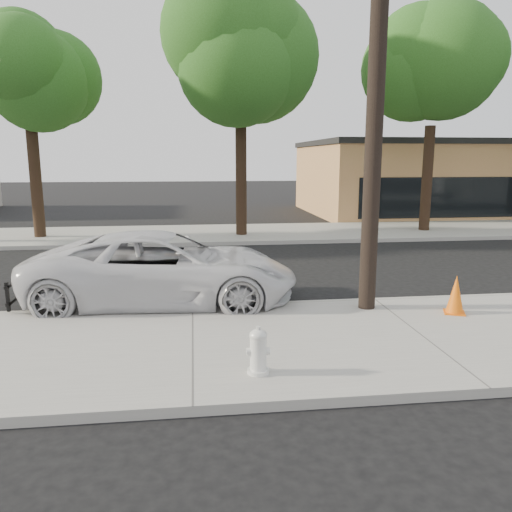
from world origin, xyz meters
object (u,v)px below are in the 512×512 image
Objects in this scene: fire_hydrant at (258,352)px; traffic_cone at (456,295)px; utility_pole at (376,79)px; police_cruiser at (164,269)px.

fire_hydrant is 4.88m from traffic_cone.
utility_pole is at bearing 160.24° from traffic_cone.
utility_pole is 11.63× the size of traffic_cone.
traffic_cone reaches higher than fire_hydrant.
traffic_cone is (4.28, 2.33, 0.05)m from fire_hydrant.
utility_pole is at bearing -103.10° from police_cruiser.
police_cruiser is 8.83× the size of fire_hydrant.
police_cruiser is at bearing 112.26° from fire_hydrant.
utility_pole is 4.52m from traffic_cone.
police_cruiser reaches higher than traffic_cone.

